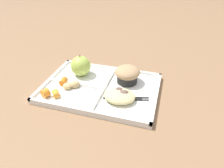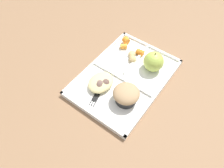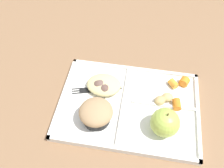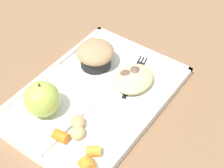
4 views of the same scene
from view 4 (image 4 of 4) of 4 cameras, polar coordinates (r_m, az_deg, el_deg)
ground at (r=0.78m, az=-2.69°, el=-2.43°), size 6.00×6.00×0.00m
lunch_tray at (r=0.77m, az=-2.73°, el=-2.14°), size 0.39×0.27×0.02m
green_apple at (r=0.73m, az=-11.25°, el=-2.41°), size 0.07×0.07×0.08m
bran_muffin at (r=0.82m, az=-2.71°, el=4.77°), size 0.09×0.09×0.06m
carrot_slice_near_corner at (r=0.65m, az=-4.09°, el=-12.93°), size 0.03×0.03×0.03m
carrot_slice_diagonal at (r=0.69m, az=-8.32°, el=-8.38°), size 0.03×0.03×0.02m
carrot_slice_back at (r=0.67m, az=-3.05°, el=-10.79°), size 0.03×0.03×0.02m
potato_chunk_browned at (r=0.71m, az=-5.53°, el=-6.15°), size 0.04×0.04×0.02m
potato_chunk_large at (r=0.70m, az=-5.60°, el=-7.86°), size 0.04×0.03×0.02m
egg_noodle_pile at (r=0.78m, az=3.54°, el=0.85°), size 0.10×0.08×0.03m
meatball_back at (r=0.79m, az=3.63°, el=1.46°), size 0.03×0.03×0.03m
meatball_center at (r=0.80m, az=3.74°, el=1.74°), size 0.03×0.03×0.03m
meatball_front at (r=0.79m, az=2.28°, el=1.17°), size 0.03×0.03×0.03m
plastic_fork at (r=0.82m, az=3.83°, el=1.63°), size 0.14×0.05×0.00m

